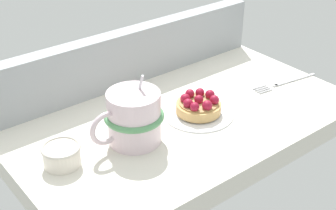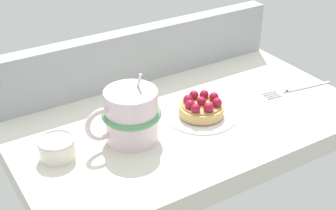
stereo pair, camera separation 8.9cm
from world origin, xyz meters
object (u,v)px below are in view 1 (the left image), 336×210
coffee_mug (133,118)px  sugar_bowl (63,156)px  raspberry_tart (199,105)px  dessert_plate (198,113)px  dessert_fork (285,82)px

coffee_mug → sugar_bowl: size_ratio=2.13×
raspberry_tart → dessert_plate: bearing=37.4°
dessert_plate → sugar_bowl: (-28.63, 1.51, 1.70)cm
raspberry_tart → dessert_fork: bearing=-4.9°
dessert_plate → coffee_mug: bearing=179.2°
dessert_fork → sugar_bowl: sugar_bowl is taller
raspberry_tart → dessert_fork: size_ratio=0.53×
dessert_fork → sugar_bowl: size_ratio=2.51×
coffee_mug → sugar_bowl: bearing=174.5°
raspberry_tart → coffee_mug: (-15.24, 0.23, 2.81)cm
raspberry_tart → sugar_bowl: size_ratio=1.32×
coffee_mug → sugar_bowl: (-13.37, 1.29, -2.93)cm
dessert_plate → dessert_fork: size_ratio=0.83×
dessert_plate → coffee_mug: 15.94cm
dessert_plate → dessert_fork: same height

